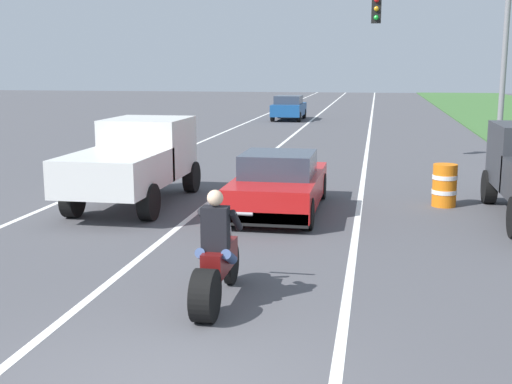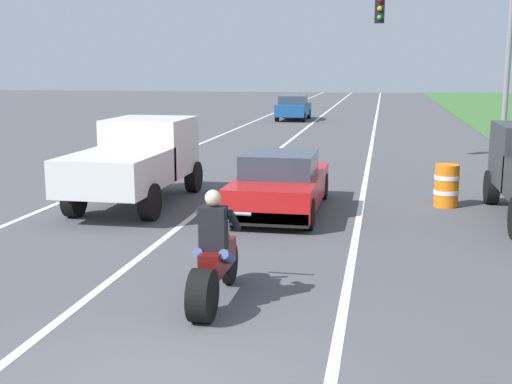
{
  "view_description": "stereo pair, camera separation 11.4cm",
  "coord_description": "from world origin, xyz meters",
  "px_view_note": "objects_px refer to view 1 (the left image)",
  "views": [
    {
      "loc": [
        2.13,
        -5.78,
        3.24
      ],
      "look_at": [
        0.02,
        5.81,
        1.0
      ],
      "focal_mm": 46.37,
      "sensor_mm": 36.0,
      "label": 1
    },
    {
      "loc": [
        2.24,
        -5.76,
        3.24
      ],
      "look_at": [
        0.02,
        5.81,
        1.0
      ],
      "focal_mm": 46.37,
      "sensor_mm": 36.0,
      "label": 2
    }
  ],
  "objects_px": {
    "pickup_truck_left_lane_white": "(136,158)",
    "distant_car_far_ahead": "(289,107)",
    "construction_barrel_nearest": "(444,185)",
    "motorcycle_with_rider": "(216,264)",
    "traffic_light_mast_near": "(460,43)",
    "sports_car_red": "(279,184)"
  },
  "relations": [
    {
      "from": "pickup_truck_left_lane_white",
      "to": "distant_car_far_ahead",
      "type": "bearing_deg",
      "value": 89.44
    },
    {
      "from": "construction_barrel_nearest",
      "to": "pickup_truck_left_lane_white",
      "type": "bearing_deg",
      "value": -171.84
    },
    {
      "from": "pickup_truck_left_lane_white",
      "to": "motorcycle_with_rider",
      "type": "bearing_deg",
      "value": -61.07
    },
    {
      "from": "traffic_light_mast_near",
      "to": "construction_barrel_nearest",
      "type": "height_order",
      "value": "traffic_light_mast_near"
    },
    {
      "from": "motorcycle_with_rider",
      "to": "distant_car_far_ahead",
      "type": "distance_m",
      "value": 32.33
    },
    {
      "from": "motorcycle_with_rider",
      "to": "construction_barrel_nearest",
      "type": "relative_size",
      "value": 2.21
    },
    {
      "from": "pickup_truck_left_lane_white",
      "to": "traffic_light_mast_near",
      "type": "xyz_separation_m",
      "value": [
        8.17,
        8.02,
        2.89
      ]
    },
    {
      "from": "distant_car_far_ahead",
      "to": "traffic_light_mast_near",
      "type": "bearing_deg",
      "value": -66.04
    },
    {
      "from": "sports_car_red",
      "to": "traffic_light_mast_near",
      "type": "relative_size",
      "value": 0.72
    },
    {
      "from": "pickup_truck_left_lane_white",
      "to": "construction_barrel_nearest",
      "type": "xyz_separation_m",
      "value": [
        7.22,
        1.04,
        -0.6
      ]
    },
    {
      "from": "pickup_truck_left_lane_white",
      "to": "traffic_light_mast_near",
      "type": "bearing_deg",
      "value": 44.46
    },
    {
      "from": "traffic_light_mast_near",
      "to": "distant_car_far_ahead",
      "type": "bearing_deg",
      "value": 113.96
    },
    {
      "from": "sports_car_red",
      "to": "distant_car_far_ahead",
      "type": "distance_m",
      "value": 26.31
    },
    {
      "from": "traffic_light_mast_near",
      "to": "construction_barrel_nearest",
      "type": "bearing_deg",
      "value": -97.78
    },
    {
      "from": "pickup_truck_left_lane_white",
      "to": "distant_car_far_ahead",
      "type": "height_order",
      "value": "pickup_truck_left_lane_white"
    },
    {
      "from": "sports_car_red",
      "to": "traffic_light_mast_near",
      "type": "distance_m",
      "value": 10.1
    },
    {
      "from": "motorcycle_with_rider",
      "to": "construction_barrel_nearest",
      "type": "bearing_deg",
      "value": 63.23
    },
    {
      "from": "sports_car_red",
      "to": "pickup_truck_left_lane_white",
      "type": "xyz_separation_m",
      "value": [
        -3.48,
        0.27,
        0.48
      ]
    },
    {
      "from": "motorcycle_with_rider",
      "to": "construction_barrel_nearest",
      "type": "distance_m",
      "value": 8.25
    },
    {
      "from": "construction_barrel_nearest",
      "to": "distant_car_far_ahead",
      "type": "relative_size",
      "value": 0.25
    },
    {
      "from": "sports_car_red",
      "to": "distant_car_far_ahead",
      "type": "relative_size",
      "value": 1.08
    },
    {
      "from": "motorcycle_with_rider",
      "to": "traffic_light_mast_near",
      "type": "bearing_deg",
      "value": 71.97
    }
  ]
}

